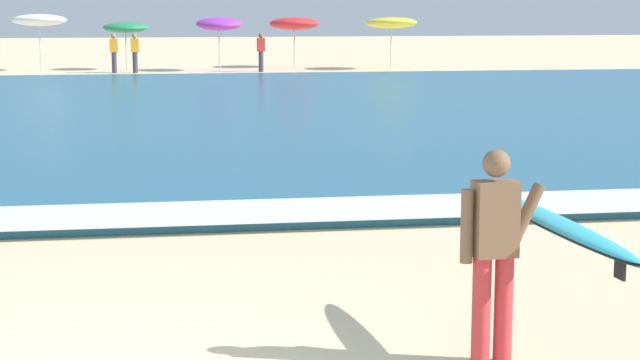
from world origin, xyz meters
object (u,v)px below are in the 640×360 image
(beach_umbrella_3, at_px, (219,24))
(beachgoer_near_row_left, at_px, (261,51))
(surfer_with_board, at_px, (524,236))
(beachgoer_near_row_right, at_px, (135,52))
(beach_umbrella_5, at_px, (391,23))
(beachgoer_near_row_mid, at_px, (114,52))
(beach_umbrella_1, at_px, (39,20))
(beach_umbrella_4, at_px, (294,24))
(beach_umbrella_2, at_px, (126,27))

(beach_umbrella_3, distance_m, beachgoer_near_row_left, 2.17)
(surfer_with_board, height_order, beachgoer_near_row_right, surfer_with_board)
(beach_umbrella_3, bearing_deg, beach_umbrella_5, -0.57)
(beachgoer_near_row_mid, xyz_separation_m, beachgoer_near_row_right, (0.83, -0.02, 0.00))
(beachgoer_near_row_mid, relative_size, beachgoer_near_row_right, 1.00)
(beach_umbrella_1, xyz_separation_m, beachgoer_near_row_mid, (3.05, -1.73, -1.25))
(beach_umbrella_4, distance_m, beachgoer_near_row_left, 3.50)
(beachgoer_near_row_mid, bearing_deg, beach_umbrella_4, 19.34)
(beach_umbrella_3, xyz_separation_m, beach_umbrella_4, (3.40, 1.93, -0.04))
(beachgoer_near_row_right, bearing_deg, beach_umbrella_3, 12.82)
(beach_umbrella_5, bearing_deg, beach_umbrella_3, 179.43)
(beach_umbrella_1, height_order, beachgoer_near_row_right, beach_umbrella_1)
(beach_umbrella_4, bearing_deg, surfer_with_board, -94.75)
(surfer_with_board, bearing_deg, beachgoer_near_row_left, 87.67)
(beach_umbrella_5, distance_m, beachgoer_near_row_right, 10.81)
(beachgoer_near_row_left, bearing_deg, beach_umbrella_4, 58.33)
(beach_umbrella_4, relative_size, beachgoer_near_row_right, 1.40)
(beach_umbrella_2, bearing_deg, beach_umbrella_4, 5.03)
(beachgoer_near_row_left, bearing_deg, beach_umbrella_1, 168.18)
(beach_umbrella_4, height_order, beachgoer_near_row_left, beach_umbrella_4)
(surfer_with_board, height_order, beachgoer_near_row_left, surfer_with_board)
(surfer_with_board, distance_m, beach_umbrella_1, 38.52)
(beach_umbrella_1, relative_size, beachgoer_near_row_left, 1.51)
(beach_umbrella_1, relative_size, beach_umbrella_2, 1.18)
(surfer_with_board, xyz_separation_m, beachgoer_near_row_right, (-3.63, 36.01, -0.19))
(beach_umbrella_2, height_order, beach_umbrella_3, beach_umbrella_3)
(beach_umbrella_2, height_order, beach_umbrella_4, beach_umbrella_4)
(beach_umbrella_4, height_order, beachgoer_near_row_right, beach_umbrella_4)
(beach_umbrella_1, height_order, beach_umbrella_4, beach_umbrella_1)
(beach_umbrella_3, relative_size, beachgoer_near_row_left, 1.43)
(beach_umbrella_3, distance_m, beachgoer_near_row_right, 3.70)
(beachgoer_near_row_left, bearing_deg, beachgoer_near_row_mid, 178.58)
(beachgoer_near_row_left, height_order, beachgoer_near_row_mid, same)
(beachgoer_near_row_right, bearing_deg, beachgoer_near_row_mid, 178.59)
(beach_umbrella_1, bearing_deg, beach_umbrella_4, 5.13)
(beach_umbrella_4, xyz_separation_m, beachgoer_near_row_right, (-6.85, -2.71, -1.05))
(beach_umbrella_5, height_order, beachgoer_near_row_mid, beach_umbrella_5)
(beach_umbrella_2, xyz_separation_m, beach_umbrella_3, (3.84, -1.29, 0.16))
(surfer_with_board, relative_size, beach_umbrella_2, 1.39)
(surfer_with_board, xyz_separation_m, beachgoer_near_row_mid, (-4.46, 36.03, -0.19))
(surfer_with_board, xyz_separation_m, beach_umbrella_1, (-7.51, 37.76, 1.06))
(beachgoer_near_row_left, xyz_separation_m, beachgoer_near_row_right, (-5.09, 0.13, 0.00))
(surfer_with_board, distance_m, beach_umbrella_5, 37.41)
(beach_umbrella_1, bearing_deg, beach_umbrella_3, -7.51)
(beach_umbrella_1, distance_m, beachgoer_near_row_left, 9.25)
(beach_umbrella_4, bearing_deg, beach_umbrella_3, -150.40)
(surfer_with_board, bearing_deg, beach_umbrella_5, 79.07)
(surfer_with_board, height_order, beach_umbrella_3, beach_umbrella_3)
(beach_umbrella_5, distance_m, beachgoer_near_row_mid, 11.63)
(beach_umbrella_2, relative_size, beach_umbrella_5, 0.90)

